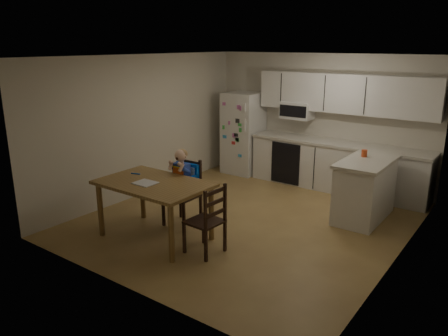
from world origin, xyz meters
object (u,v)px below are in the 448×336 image
at_px(refrigerator, 243,133).
at_px(dining_table, 154,190).
at_px(chair_booster, 184,179).
at_px(chair_side, 210,216).
at_px(kitchen_island, 365,189).
at_px(red_cup, 364,153).

relative_size(refrigerator, dining_table, 1.10).
distance_m(chair_booster, chair_side, 1.12).
bearing_deg(refrigerator, chair_side, -62.68).
distance_m(kitchen_island, dining_table, 3.27).
bearing_deg(chair_booster, kitchen_island, 39.70).
relative_size(kitchen_island, chair_side, 1.36).
xyz_separation_m(chair_booster, chair_side, (0.95, -0.58, -0.18)).
height_order(refrigerator, red_cup, refrigerator).
distance_m(red_cup, dining_table, 3.33).
height_order(refrigerator, kitchen_island, refrigerator).
bearing_deg(kitchen_island, dining_table, -131.12).
bearing_deg(dining_table, red_cup, 52.20).
height_order(chair_booster, chair_side, chair_booster).
height_order(red_cup, chair_booster, chair_booster).
bearing_deg(chair_side, kitchen_island, 156.95).
xyz_separation_m(kitchen_island, red_cup, (-0.11, 0.16, 0.53)).
bearing_deg(red_cup, chair_booster, -135.46).
relative_size(red_cup, chair_booster, 0.10).
distance_m(red_cup, chair_side, 2.84).
bearing_deg(chair_booster, dining_table, -90.82).
distance_m(refrigerator, chair_side, 3.88).
height_order(dining_table, chair_side, chair_side).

